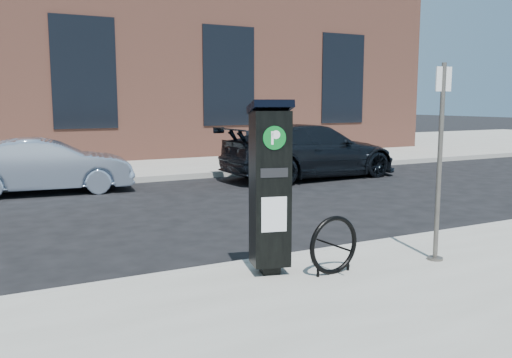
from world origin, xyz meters
TOP-DOWN VIEW (x-y plane):
  - ground at (0.00, 0.00)m, footprint 120.00×120.00m
  - sidewalk_far at (0.00, 14.00)m, footprint 60.00×12.00m
  - curb_near at (0.00, -0.02)m, footprint 60.00×0.12m
  - curb_far at (0.00, 8.02)m, footprint 60.00×0.12m
  - building at (-0.00, 17.00)m, footprint 28.00×10.05m
  - parking_kiosk at (-0.29, -0.55)m, footprint 0.54×0.50m
  - sign_pole at (1.80, -1.06)m, footprint 0.21×0.19m
  - bike_rack at (0.35, -0.92)m, footprint 0.68×0.11m
  - car_silver at (-1.78, 7.40)m, footprint 3.98×1.77m
  - car_dark at (5.03, 6.70)m, footprint 5.26×2.38m

SIDE VIEW (x-z plane):
  - ground at x=0.00m, z-range 0.00..0.00m
  - sidewalk_far at x=0.00m, z-range 0.00..0.15m
  - curb_near at x=0.00m, z-range -0.01..0.15m
  - curb_far at x=0.00m, z-range -0.01..0.15m
  - bike_rack at x=0.35m, z-range 0.14..0.82m
  - car_silver at x=-1.78m, z-range 0.00..1.27m
  - car_dark at x=5.03m, z-range 0.00..1.50m
  - parking_kiosk at x=-0.29m, z-range 0.18..2.16m
  - sign_pole at x=1.80m, z-range 0.14..2.56m
  - building at x=0.00m, z-range 0.02..8.27m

